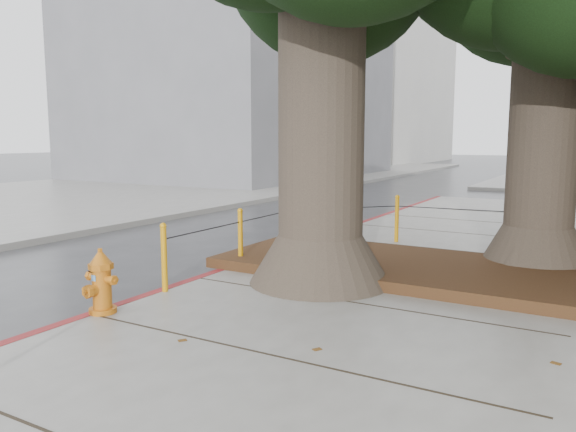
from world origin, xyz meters
TOP-DOWN VIEW (x-y plane):
  - ground at (0.00, 0.00)m, footprint 140.00×140.00m
  - sidewalk_opposite at (-14.00, 10.00)m, footprint 14.00×60.00m
  - curb_red at (-2.00, 2.50)m, footprint 0.14×26.00m
  - planter_bed at (0.90, 3.90)m, footprint 6.40×2.60m
  - building_far_grey at (-15.00, 22.00)m, footprint 12.00×16.00m
  - building_far_white at (-17.00, 45.00)m, footprint 12.00×18.00m
  - bollard_ring at (-0.87, 4.38)m, footprint 3.79×5.39m
  - fire_hydrant at (-1.90, 0.11)m, footprint 0.41×0.36m
  - car_dark at (-11.03, 18.73)m, footprint 2.10×4.30m

SIDE VIEW (x-z plane):
  - ground at x=0.00m, z-range 0.00..0.00m
  - sidewalk_opposite at x=-14.00m, z-range 0.00..0.15m
  - curb_red at x=-2.00m, z-range -0.01..0.15m
  - planter_bed at x=0.90m, z-range 0.15..0.31m
  - fire_hydrant at x=-1.90m, z-range 0.14..0.92m
  - car_dark at x=-11.03m, z-range 0.00..1.21m
  - bollard_ring at x=-0.87m, z-range 0.19..1.14m
  - building_far_grey at x=-15.00m, z-range 0.00..12.00m
  - building_far_white at x=-17.00m, z-range 0.00..15.00m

